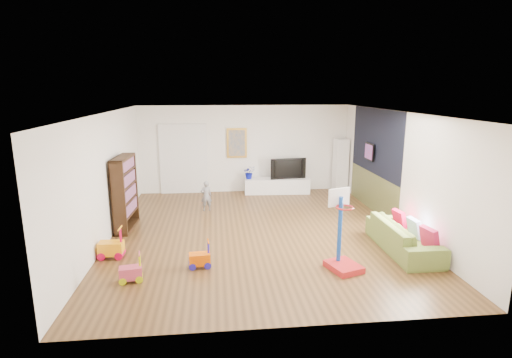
{
  "coord_description": "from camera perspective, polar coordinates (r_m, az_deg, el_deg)",
  "views": [
    {
      "loc": [
        -0.94,
        -8.56,
        3.2
      ],
      "look_at": [
        0.0,
        0.4,
        1.15
      ],
      "focal_mm": 28.0,
      "sensor_mm": 36.0,
      "label": 1
    }
  ],
  "objects": [
    {
      "name": "pillow_center",
      "position": [
        8.66,
        21.73,
        -6.51
      ],
      "size": [
        0.12,
        0.4,
        0.39
      ],
      "primitive_type": "cube",
      "rotation": [
        0.0,
        0.0,
        0.05
      ],
      "color": "white",
      "rests_on": "sofa"
    },
    {
      "name": "ride_on_orange",
      "position": [
        7.45,
        -8.07,
        -10.62
      ],
      "size": [
        0.4,
        0.26,
        0.51
      ],
      "primitive_type": "cube",
      "rotation": [
        0.0,
        0.0,
        0.07
      ],
      "color": "#EB5A00",
      "rests_on": "ground"
    },
    {
      "name": "pillow_left",
      "position": [
        8.21,
        23.54,
        -7.73
      ],
      "size": [
        0.18,
        0.42,
        0.41
      ],
      "primitive_type": "cube",
      "rotation": [
        0.0,
        0.0,
        0.18
      ],
      "color": "#AC1742",
      "rests_on": "sofa"
    },
    {
      "name": "wall_left",
      "position": [
        9.06,
        -20.62,
        0.2
      ],
      "size": [
        0.0,
        7.5,
        2.7
      ],
      "primitive_type": "cube",
      "color": "silver",
      "rests_on": "ground"
    },
    {
      "name": "vase_plant",
      "position": [
        12.3,
        -0.97,
        0.96
      ],
      "size": [
        0.41,
        0.37,
        0.4
      ],
      "primitive_type": "imported",
      "rotation": [
        0.0,
        0.0,
        0.16
      ],
      "color": "#0A1196",
      "rests_on": "media_console"
    },
    {
      "name": "doorway",
      "position": [
        12.5,
        -10.32,
        2.71
      ],
      "size": [
        1.45,
        0.06,
        2.1
      ],
      "primitive_type": "cube",
      "color": "white",
      "rests_on": "ground"
    },
    {
      "name": "tall_cabinet",
      "position": [
        12.84,
        11.97,
        1.93
      ],
      "size": [
        0.41,
        0.41,
        1.67
      ],
      "primitive_type": "cube",
      "rotation": [
        0.0,
        0.0,
        0.06
      ],
      "color": "white",
      "rests_on": "ground"
    },
    {
      "name": "ride_on_pink",
      "position": [
        7.2,
        -17.51,
        -12.02
      ],
      "size": [
        0.41,
        0.29,
        0.49
      ],
      "primitive_type": "cube",
      "rotation": [
        0.0,
        0.0,
        0.17
      ],
      "color": "#CD435E",
      "rests_on": "ground"
    },
    {
      "name": "painting_back",
      "position": [
        12.4,
        -2.76,
        5.16
      ],
      "size": [
        0.62,
        0.06,
        0.92
      ],
      "primitive_type": "cube",
      "color": "gold",
      "rests_on": "wall_back"
    },
    {
      "name": "navy_accent",
      "position": [
        10.89,
        16.68,
        5.16
      ],
      "size": [
        0.01,
        3.2,
        1.7
      ],
      "primitive_type": "cube",
      "color": "black",
      "rests_on": "wall_right"
    },
    {
      "name": "bookshelf",
      "position": [
        9.67,
        -18.22,
        -1.91
      ],
      "size": [
        0.36,
        1.18,
        1.7
      ],
      "primitive_type": "cube",
      "rotation": [
        0.0,
        0.0,
        -0.05
      ],
      "color": "#311D0E",
      "rests_on": "ground"
    },
    {
      "name": "floor",
      "position": [
        9.19,
        0.26,
        -7.56
      ],
      "size": [
        6.5,
        7.5,
        0.0
      ],
      "primitive_type": "cube",
      "color": "brown",
      "rests_on": "ground"
    },
    {
      "name": "pillow_right",
      "position": [
        9.14,
        19.79,
        -5.35
      ],
      "size": [
        0.15,
        0.38,
        0.37
      ],
      "primitive_type": "cube",
      "rotation": [
        0.0,
        0.0,
        0.13
      ],
      "color": "#B0072F",
      "rests_on": "sofa"
    },
    {
      "name": "artwork_right",
      "position": [
        11.09,
        15.88,
        3.77
      ],
      "size": [
        0.04,
        0.56,
        0.46
      ],
      "primitive_type": "cube",
      "color": "#7F3F8C",
      "rests_on": "wall_right"
    },
    {
      "name": "olive_wainscot",
      "position": [
        11.13,
        16.24,
        -1.74
      ],
      "size": [
        0.01,
        3.2,
        1.0
      ],
      "primitive_type": "cube",
      "color": "brown",
      "rests_on": "wall_right"
    },
    {
      "name": "tv",
      "position": [
        12.41,
        4.48,
        1.59
      ],
      "size": [
        1.13,
        0.29,
        0.65
      ],
      "primitive_type": "imported",
      "rotation": [
        0.0,
        0.0,
        0.13
      ],
      "color": "black",
      "rests_on": "media_console"
    },
    {
      "name": "wall_front",
      "position": [
        5.24,
        4.8,
        -7.92
      ],
      "size": [
        6.5,
        0.0,
        2.7
      ],
      "primitive_type": "cube",
      "color": "silver",
      "rests_on": "ground"
    },
    {
      "name": "ceiling",
      "position": [
        8.63,
        0.28,
        9.49
      ],
      "size": [
        6.5,
        7.5,
        0.0
      ],
      "primitive_type": "cube",
      "color": "white",
      "rests_on": "ground"
    },
    {
      "name": "ride_on_yellow",
      "position": [
        8.24,
        -20.04,
        -8.58
      ],
      "size": [
        0.46,
        0.3,
        0.61
      ],
      "primitive_type": "cube",
      "rotation": [
        0.0,
        0.0,
        -0.03
      ],
      "color": "#FF9F0F",
      "rests_on": "ground"
    },
    {
      "name": "wall_back",
      "position": [
        12.49,
        -1.61,
        4.3
      ],
      "size": [
        6.5,
        0.0,
        2.7
      ],
      "primitive_type": "cube",
      "color": "white",
      "rests_on": "ground"
    },
    {
      "name": "child",
      "position": [
        10.7,
        -7.14,
        -2.41
      ],
      "size": [
        0.33,
        0.25,
        0.81
      ],
      "primitive_type": "imported",
      "rotation": [
        0.0,
        0.0,
        3.34
      ],
      "color": "slate",
      "rests_on": "ground"
    },
    {
      "name": "basketball_hoop",
      "position": [
        7.29,
        12.66,
        -7.25
      ],
      "size": [
        0.68,
        0.75,
        1.48
      ],
      "primitive_type": "cube",
      "rotation": [
        0.0,
        0.0,
        0.33
      ],
      "color": "#B21E20",
      "rests_on": "ground"
    },
    {
      "name": "media_console",
      "position": [
        12.47,
        3.01,
        -0.96
      ],
      "size": [
        2.03,
        0.61,
        0.47
      ],
      "primitive_type": "cube",
      "rotation": [
        0.0,
        0.0,
        -0.05
      ],
      "color": "white",
      "rests_on": "ground"
    },
    {
      "name": "wall_right",
      "position": [
        9.71,
        19.71,
        1.07
      ],
      "size": [
        0.0,
        7.5,
        2.7
      ],
      "primitive_type": "cube",
      "color": "white",
      "rests_on": "ground"
    },
    {
      "name": "sofa",
      "position": [
        8.62,
        20.31,
        -7.71
      ],
      "size": [
        0.81,
        2.05,
        0.6
      ],
      "primitive_type": "imported",
      "rotation": [
        0.0,
        0.0,
        1.56
      ],
      "color": "olive",
      "rests_on": "ground"
    }
  ]
}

